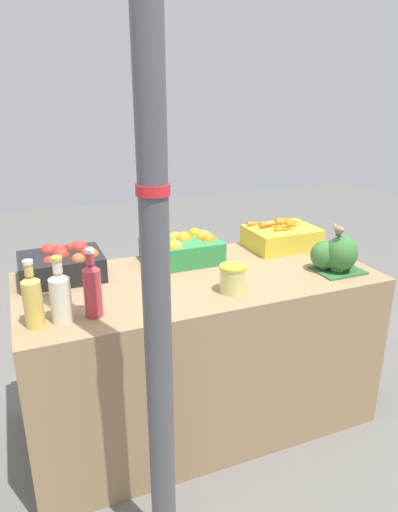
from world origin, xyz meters
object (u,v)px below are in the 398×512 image
Objects in this scene: apple_crate at (64,264)px; broccoli_pile at (337,255)px; sparrow_bird at (339,230)px; orange_crate at (183,249)px; juice_bottle_ruby at (92,289)px; juice_bottle_cloudy at (61,295)px; juice_bottle_golden at (33,299)px; carrot_crate at (282,236)px; support_pole at (153,198)px; pickle_jar at (233,279)px.

broccoli_pile reaches higher than apple_crate.
orange_crate is at bearing -101.33° from sparrow_bird.
apple_crate is 2.85× the size of sparrow_bird.
sparrow_bird reaches higher than broccoli_pile.
apple_crate is 0.45m from juice_bottle_ruby.
juice_bottle_cloudy is at bearing -180.00° from juice_bottle_ruby.
sparrow_bird reaches higher than apple_crate.
juice_bottle_cloudy reaches higher than sparrow_bird.
juice_bottle_golden is 0.10m from juice_bottle_cloudy.
carrot_crate is 1.44× the size of juice_bottle_golden.
support_pole is 0.65m from juice_bottle_cloudy.
carrot_crate is 1.44× the size of juice_bottle_cloudy.
orange_crate is 0.86m from juice_bottle_golden.
sparrow_bird is at bearing 1.05° from juice_bottle_ruby.
juice_bottle_golden is 1.36m from sparrow_bird.
pickle_jar is at bearing -0.01° from juice_bottle_golden.
support_pole reaches higher than broccoli_pile.
apple_crate is 1.28m from broccoli_pile.
juice_bottle_golden reaches higher than broccoli_pile.
broccoli_pile is 1.37m from juice_bottle_golden.
juice_bottle_cloudy is at bearing -178.48° from broccoli_pile.
support_pole is 7.18× the size of orange_crate.
support_pole is 1.40m from carrot_crate.
broccoli_pile reaches higher than carrot_crate.
orange_crate is 0.78m from juice_bottle_cloudy.
juice_bottle_golden reaches higher than pickle_jar.
support_pole reaches higher than sparrow_bird.
support_pole is 9.83× the size of juice_bottle_ruby.
carrot_crate is at bearing 0.13° from orange_crate.
sparrow_bird is at bearing -85.08° from carrot_crate.
broccoli_pile is 0.13m from sparrow_bird.
juice_bottle_cloudy is 1.26m from sparrow_bird.
carrot_crate is 3.07× the size of pickle_jar.
apple_crate is at bearing -86.54° from sparrow_bird.
juice_bottle_ruby is 0.59m from pickle_jar.
juice_bottle_golden is at bearing 127.96° from support_pole.
juice_bottle_ruby is at bearing -82.39° from apple_crate.
juice_bottle_golden is at bearing -109.46° from apple_crate.
support_pole is 11.33× the size of broccoli_pile.
sparrow_bird is (0.62, -0.42, 0.14)m from orange_crate.
orange_crate reaches higher than apple_crate.
juice_bottle_cloudy is (-0.06, -0.44, 0.04)m from apple_crate.
juice_bottle_ruby is (-0.53, -0.44, 0.05)m from orange_crate.
support_pole reaches higher than carrot_crate.
orange_crate is at bearing 34.22° from juice_bottle_cloudy.
broccoli_pile is 0.91× the size of juice_bottle_golden.
orange_crate is at bearing 39.74° from juice_bottle_ruby.
pickle_jar is (0.80, -0.00, -0.05)m from juice_bottle_golden.
pickle_jar is (0.59, -0.00, -0.05)m from juice_bottle_ruby.
carrot_crate is at bearing -0.07° from apple_crate.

